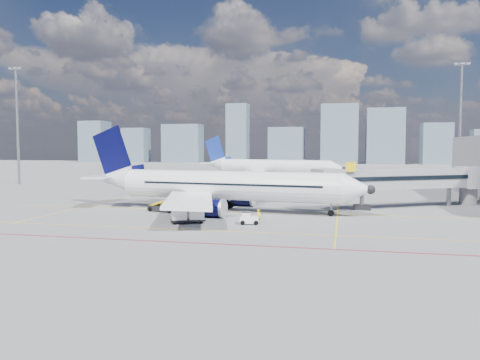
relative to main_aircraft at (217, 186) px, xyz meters
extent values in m
plane|color=gray|center=(1.15, -8.08, -3.22)|extent=(420.00, 420.00, 0.00)
cube|color=yellow|center=(1.15, -0.08, -3.22)|extent=(60.00, 0.18, 0.01)
cube|color=yellow|center=(1.15, -14.08, -3.22)|extent=(80.00, 0.15, 0.01)
cube|color=yellow|center=(15.15, -6.08, -3.22)|extent=(0.15, 28.00, 0.01)
cube|color=yellow|center=(-18.85, -0.08, -3.22)|extent=(0.15, 30.00, 0.01)
cube|color=maroon|center=(1.15, -20.08, -3.22)|extent=(90.00, 0.25, 0.01)
cube|color=#9A9DA2|center=(23.40, 8.07, 0.68)|extent=(20.84, 13.93, 2.60)
cube|color=black|center=(23.40, 8.07, 0.88)|extent=(20.52, 13.82, 0.55)
cube|color=#9A9DA2|center=(13.85, 2.42, 0.68)|extent=(4.49, 4.56, 3.00)
cube|color=black|center=(18.15, 4.72, -2.87)|extent=(2.20, 1.00, 0.70)
cylinder|color=gray|center=(18.15, 4.72, -1.52)|extent=(0.56, 0.56, 2.70)
cylinder|color=gray|center=(30.15, 11.92, -1.27)|extent=(0.60, 0.60, 3.90)
cylinder|color=#9A9DA2|center=(33.15, 13.92, 0.68)|extent=(4.00, 4.00, 3.00)
cylinder|color=gray|center=(33.15, 13.92, -1.27)|extent=(2.40, 2.40, 3.90)
cube|color=yellow|center=(16.65, 2.22, 2.48)|extent=(1.26, 0.82, 1.20)
cylinder|color=gray|center=(-53.85, 31.92, 9.28)|extent=(0.56, 0.56, 25.00)
cube|color=gray|center=(-53.85, 31.92, 21.98)|extent=(3.20, 0.40, 0.50)
cube|color=silver|center=(-55.05, 31.67, 21.98)|extent=(0.60, 0.15, 0.35)
cube|color=silver|center=(-53.85, 31.67, 21.98)|extent=(0.60, 0.15, 0.35)
cube|color=silver|center=(-52.65, 31.67, 21.98)|extent=(0.60, 0.15, 0.35)
cylinder|color=gray|center=(39.15, 46.92, 9.28)|extent=(0.56, 0.56, 25.00)
cube|color=gray|center=(39.15, 46.92, 21.98)|extent=(3.20, 0.40, 0.50)
cube|color=silver|center=(37.95, 46.67, 21.98)|extent=(0.60, 0.15, 0.35)
cube|color=silver|center=(39.15, 46.67, 21.98)|extent=(0.60, 0.15, 0.35)
cube|color=silver|center=(40.35, 46.67, 21.98)|extent=(0.60, 0.15, 0.35)
cube|color=slate|center=(-120.83, 181.92, 8.13)|extent=(13.82, 12.67, 22.70)
cube|color=slate|center=(-96.04, 181.92, 6.11)|extent=(13.10, 9.85, 18.67)
cube|color=slate|center=(-68.91, 181.92, 6.99)|extent=(20.65, 10.43, 20.42)
cube|color=slate|center=(-38.53, 181.92, 12.15)|extent=(10.88, 9.01, 30.74)
cube|color=slate|center=(-12.75, 181.92, 5.88)|extent=(17.17, 15.95, 18.21)
cube|color=slate|center=(13.61, 181.92, 11.60)|extent=(18.21, 8.97, 29.65)
cube|color=slate|center=(35.37, 181.92, 10.28)|extent=(17.55, 14.64, 27.00)
cube|color=slate|center=(59.07, 181.92, 6.64)|extent=(13.53, 11.42, 19.73)
cylinder|color=white|center=(1.65, -0.21, 0.08)|extent=(28.83, 7.37, 3.72)
cone|color=white|center=(17.52, -2.28, 0.08)|extent=(3.88, 4.13, 3.72)
sphere|color=black|center=(18.85, -2.45, 0.08)|extent=(1.17, 1.17, 1.05)
cone|color=white|center=(-15.55, 2.02, 0.60)|extent=(6.53, 4.47, 3.72)
cube|color=black|center=(16.29, -2.12, 0.60)|extent=(1.60, 1.60, 0.43)
cube|color=white|center=(1.34, 8.48, -0.94)|extent=(12.43, 16.01, 0.55)
cube|color=white|center=(-0.88, -8.53, -0.94)|extent=(9.25, 16.49, 0.55)
cylinder|color=#070733|center=(1.89, 5.33, -2.14)|extent=(3.68, 2.62, 2.19)
cylinder|color=#070733|center=(0.46, -5.63, -2.14)|extent=(3.68, 2.62, 2.19)
cylinder|color=silver|center=(3.68, 5.09, -2.14)|extent=(0.62, 2.27, 2.25)
cylinder|color=silver|center=(2.26, -5.87, -2.14)|extent=(0.62, 2.27, 2.25)
cube|color=#070733|center=(-15.55, 2.02, 3.89)|extent=(6.52, 1.14, 8.13)
cube|color=#070733|center=(-13.28, 1.73, 1.60)|extent=(5.37, 0.98, 2.05)
cube|color=white|center=(-15.54, 5.10, 0.94)|extent=(5.11, 6.05, 0.21)
cube|color=white|center=(-16.32, -0.95, 0.94)|extent=(4.11, 5.88, 0.21)
cylinder|color=gray|center=(14.40, -1.87, -2.32)|extent=(0.31, 0.31, 1.80)
cylinder|color=black|center=(14.40, -1.87, -2.84)|extent=(0.79, 0.38, 0.76)
cylinder|color=gray|center=(1.02, 2.37, -2.42)|extent=(0.36, 0.36, 1.60)
cylinder|color=black|center=(1.02, 2.37, -2.72)|extent=(1.08, 0.77, 1.00)
cylinder|color=gray|center=(0.38, -2.55, -2.42)|extent=(0.36, 0.36, 1.60)
cylinder|color=black|center=(0.38, -2.55, -2.72)|extent=(1.08, 0.77, 1.00)
cube|color=black|center=(2.36, 1.55, 0.36)|extent=(23.26, 3.12, 0.25)
cube|color=black|center=(1.88, -2.10, 0.36)|extent=(23.26, 3.12, 0.25)
cylinder|color=white|center=(-0.62, 55.13, 0.08)|extent=(28.31, 12.72, 3.72)
cone|color=white|center=(14.57, 49.98, 0.08)|extent=(4.45, 4.63, 3.72)
sphere|color=black|center=(15.83, 49.55, 0.08)|extent=(1.33, 1.33, 1.05)
cone|color=white|center=(-17.07, 60.70, 0.60)|extent=(6.98, 5.49, 3.72)
cube|color=black|center=(13.39, 50.38, 0.60)|extent=(1.82, 1.82, 0.43)
cube|color=white|center=(0.78, 63.72, -0.95)|extent=(14.34, 14.94, 0.55)
cube|color=white|center=(-4.73, 47.45, -0.95)|extent=(6.40, 16.14, 0.55)
cylinder|color=#070733|center=(0.70, 60.52, -2.14)|extent=(3.96, 3.18, 2.20)
cylinder|color=#070733|center=(-2.85, 50.04, -2.14)|extent=(3.96, 3.18, 2.20)
cylinder|color=silver|center=(2.42, 59.94, -2.14)|extent=(1.04, 2.24, 2.25)
cylinder|color=silver|center=(-1.13, 49.45, -2.14)|extent=(1.04, 2.24, 2.25)
cube|color=navy|center=(-17.07, 60.70, 3.90)|extent=(6.29, 2.39, 8.14)
cube|color=navy|center=(-14.90, 59.97, 1.60)|extent=(5.19, 2.00, 2.05)
cube|color=white|center=(-16.45, 63.72, 0.94)|extent=(5.66, 5.92, 0.21)
cube|color=white|center=(-18.42, 57.93, 0.94)|extent=(3.16, 5.50, 0.21)
cylinder|color=black|center=(-0.73, 57.78, -2.72)|extent=(1.16, 0.94, 1.00)
cylinder|color=black|center=(-2.32, 53.08, -2.72)|extent=(1.16, 0.94, 1.00)
cylinder|color=black|center=(11.58, 50.99, -2.84)|extent=(0.81, 0.51, 0.76)
cube|color=white|center=(6.13, -9.63, -2.74)|extent=(2.10, 1.39, 0.71)
cube|color=white|center=(5.79, -9.69, -2.21)|extent=(1.05, 1.16, 0.53)
cube|color=black|center=(5.79, -9.69, -2.03)|extent=(0.95, 1.10, 0.31)
cylinder|color=black|center=(5.52, -10.23, -2.97)|extent=(0.52, 0.28, 0.50)
cylinder|color=black|center=(5.35, -9.27, -2.97)|extent=(0.52, 0.28, 0.50)
cylinder|color=black|center=(6.92, -9.98, -2.97)|extent=(0.52, 0.28, 0.50)
cylinder|color=black|center=(6.75, -9.03, -2.97)|extent=(0.52, 0.28, 0.50)
cube|color=black|center=(-0.51, -10.27, -2.90)|extent=(4.01, 2.99, 0.18)
cube|color=white|center=(-1.34, -10.65, -2.00)|extent=(2.06, 2.04, 1.58)
cube|color=white|center=(0.33, -9.90, -2.00)|extent=(2.06, 2.04, 1.58)
cylinder|color=black|center=(-1.51, -11.51, -3.06)|extent=(0.36, 0.26, 0.33)
cylinder|color=black|center=(-2.10, -10.21, -3.06)|extent=(0.36, 0.26, 0.33)
cylinder|color=black|center=(1.09, -10.34, -3.06)|extent=(0.36, 0.26, 0.33)
cylinder|color=black|center=(0.50, -9.04, -3.06)|extent=(0.36, 0.26, 0.33)
cube|color=black|center=(-6.38, -2.49, -2.78)|extent=(4.38, 2.70, 0.69)
cube|color=black|center=(-5.63, -2.74, -1.75)|extent=(5.90, 2.79, 1.81)
cube|color=yellow|center=(-5.46, -2.22, -1.75)|extent=(5.64, 1.94, 1.89)
cube|color=yellow|center=(-5.80, -3.25, -1.75)|extent=(5.64, 1.94, 1.89)
cylinder|color=black|center=(-8.09, -2.65, -2.93)|extent=(0.63, 0.41, 0.59)
cylinder|color=black|center=(-7.65, -1.34, -2.93)|extent=(0.63, 0.41, 0.59)
cylinder|color=black|center=(-5.10, -3.64, -2.93)|extent=(0.63, 0.41, 0.59)
cylinder|color=black|center=(-4.67, -2.33, -2.93)|extent=(0.63, 0.41, 0.59)
imported|color=yellow|center=(6.99, -8.81, -2.45)|extent=(0.64, 0.67, 1.54)
camera|label=1|loc=(15.74, -57.61, 4.90)|focal=35.00mm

